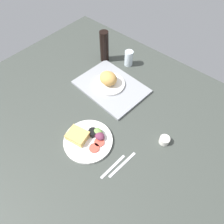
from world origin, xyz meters
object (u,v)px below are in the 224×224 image
Objects in this scene: drinking_glass at (129,58)px; espresso_cup at (164,140)px; bread_plate_near at (109,80)px; soda_bottle at (104,47)px; plate_with_salad at (88,139)px; serving_tray at (111,87)px; fork at (113,166)px; knife at (122,165)px.

espresso_cup is at bearing -34.65° from drinking_glass.
soda_bottle is at bearing 137.70° from bread_plate_near.
plate_with_salad is at bearing -55.36° from soda_bottle.
serving_tray is 1.93× the size of soda_bottle.
plate_with_salad is 1.60× the size of fork.
drinking_glass is 80.96cm from fork.
drinking_glass is 67.72cm from espresso_cup.
fork is at bearing -111.99° from espresso_cup.
serving_tray is 1.65× the size of plate_with_salad.
serving_tray is 2.37× the size of knife.
soda_bottle reaches higher than plate_with_salad.
fork is at bearing -44.85° from soda_bottle.
soda_bottle reaches higher than bread_plate_near.
plate_with_salad reaches higher than fork.
serving_tray is at bearing 45.86° from fork.
serving_tray is 42.63cm from plate_with_salad.
serving_tray is at bearing 113.51° from plate_with_salad.
drinking_glass is (-23.05, 65.50, 3.96)cm from plate_with_salad.
soda_bottle reaches higher than drinking_glass.
bread_plate_near reaches higher than knife.
soda_bottle is at bearing 48.79° from fork.
bread_plate_near is 26.76cm from drinking_glass.
plate_with_salad is 20.86cm from fork.
plate_with_salad is at bearing -140.29° from espresso_cup.
serving_tray is at bearing 1.64° from bread_plate_near.
drinking_glass is at bearing 41.15° from knife.
bread_plate_near is at bearing 166.99° from espresso_cup.
fork is (20.67, -2.42, -1.51)cm from plate_with_salad.
fork is (37.67, -41.50, -0.55)cm from serving_tray.
soda_bottle is at bearing 156.91° from espresso_cup.
bread_plate_near is 28.95cm from soda_bottle.
bread_plate_near is 3.77× the size of espresso_cup.
drinking_glass is at bearing 145.35° from espresso_cup.
espresso_cup is (72.67, -30.98, -9.67)cm from soda_bottle.
bread_plate_near is 1.11× the size of knife.
soda_bottle reaches higher than serving_tray.
drinking_glass is 0.49× the size of soda_bottle.
serving_tray is 3.93× the size of drinking_glass.
knife is (23.67, 1.58, -1.51)cm from plate_with_salad.
soda_bottle is 85.93cm from knife.
bread_plate_near is at bearing 47.54° from fork.
soda_bottle reaches higher than fork.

